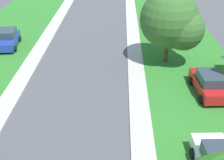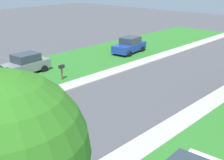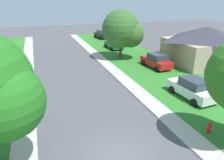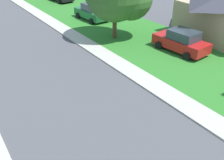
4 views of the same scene
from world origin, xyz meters
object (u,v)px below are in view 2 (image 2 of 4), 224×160
object	(u,v)px
car_grey_behind_trees	(25,64)
car_blue_driveway_right	(129,45)
stop_sign_far_corner	(3,79)
mailbox	(62,69)

from	to	relation	value
car_grey_behind_trees	car_blue_driveway_right	distance (m)	11.84
stop_sign_far_corner	car_grey_behind_trees	distance (m)	6.92
mailbox	car_blue_driveway_right	bearing A→B (deg)	99.65
car_grey_behind_trees	car_blue_driveway_right	world-z (taller)	same
stop_sign_far_corner	car_grey_behind_trees	bearing A→B (deg)	137.36
stop_sign_far_corner	car_grey_behind_trees	size ratio (longest dim) A/B	0.63
car_blue_driveway_right	mailbox	size ratio (longest dim) A/B	3.44
car_grey_behind_trees	mailbox	distance (m)	3.83
car_grey_behind_trees	car_blue_driveway_right	size ratio (longest dim) A/B	0.98
mailbox	car_grey_behind_trees	bearing A→B (deg)	-164.33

